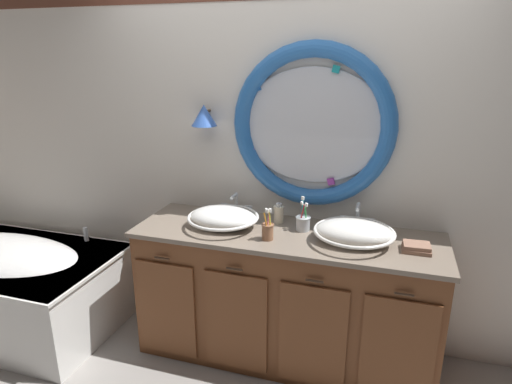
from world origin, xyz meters
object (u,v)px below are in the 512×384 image
Objects in this scene: sink_basin_left at (223,217)px; soap_dispenser at (279,214)px; folded_hand_towel at (417,248)px; toothbrush_holder_left at (268,230)px; bathtub at (4,281)px; sink_basin_right at (354,232)px; toothbrush_holder_right at (303,222)px.

sink_basin_left is 3.26× the size of soap_dispenser.
folded_hand_towel is (0.86, -0.20, -0.04)m from soap_dispenser.
soap_dispenser reaches higher than folded_hand_towel.
toothbrush_holder_left reaches higher than sink_basin_left.
bathtub is 3.54× the size of sink_basin_right.
bathtub is 2.28m from toothbrush_holder_right.
toothbrush_holder_left is (2.00, 0.13, 0.60)m from bathtub.
toothbrush_holder_right reaches higher than sink_basin_left.
bathtub is 11.96× the size of soap_dispenser.
toothbrush_holder_right is (0.50, 0.10, -0.01)m from sink_basin_left.
folded_hand_towel is (0.35, -0.01, -0.05)m from sink_basin_right.
sink_basin_right is at bearing -16.80° from toothbrush_holder_right.
soap_dispenser reaches higher than sink_basin_right.
soap_dispenser is at bearing 166.92° from folded_hand_towel.
toothbrush_holder_left is 0.86m from folded_hand_towel.
folded_hand_towel is (2.85, 0.22, 0.57)m from bathtub.
bathtub is 2.09m from toothbrush_holder_left.
soap_dispenser is at bearing 12.01° from bathtub.
sink_basin_right is 2.18× the size of toothbrush_holder_right.
folded_hand_towel is at bearing -13.08° from soap_dispenser.
soap_dispenser is 0.88m from folded_hand_towel.
folded_hand_towel is at bearing -0.62° from sink_basin_left.
bathtub is 3.67× the size of sink_basin_left.
toothbrush_holder_right is (-0.33, 0.10, -0.02)m from sink_basin_right.
sink_basin_right reaches higher than folded_hand_towel.
sink_basin_right reaches higher than sink_basin_left.
toothbrush_holder_right is (0.17, 0.20, -0.01)m from toothbrush_holder_left.
toothbrush_holder_right is at bearing -26.01° from soap_dispenser.
sink_basin_right is at bearing 0.00° from sink_basin_left.
toothbrush_holder_right is 1.38× the size of folded_hand_towel.
soap_dispenser is (-0.18, 0.09, 0.01)m from toothbrush_holder_right.
bathtub is at bearing -176.27° from toothbrush_holder_left.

